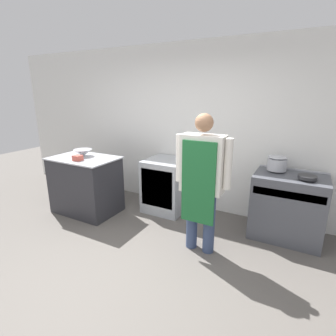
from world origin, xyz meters
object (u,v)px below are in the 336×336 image
at_px(stock_pot, 277,163).
at_px(saute_pan, 307,177).
at_px(stove, 287,207).
at_px(mixing_bowl, 83,153).
at_px(fridge_unit, 167,185).
at_px(person_cook, 202,176).
at_px(plastic_tub, 78,158).

distance_m(stock_pot, saute_pan, 0.45).
distance_m(stove, mixing_bowl, 3.19).
bearing_deg(fridge_unit, stock_pot, 3.78).
height_order(person_cook, mixing_bowl, person_cook).
bearing_deg(stove, plastic_tub, -163.66).
bearing_deg(mixing_bowl, saute_pan, 8.94).
bearing_deg(person_cook, saute_pan, 33.99).
relative_size(person_cook, saute_pan, 7.75).
relative_size(fridge_unit, saute_pan, 3.95).
bearing_deg(person_cook, mixing_bowl, 173.95).
height_order(fridge_unit, saute_pan, saute_pan).
relative_size(plastic_tub, stock_pot, 0.48).
distance_m(stove, stock_pot, 0.61).
distance_m(person_cook, plastic_tub, 2.02).
height_order(stove, person_cook, person_cook).
relative_size(mixing_bowl, stock_pot, 1.17).
bearing_deg(stock_pot, fridge_unit, -176.22).
xyz_separation_m(stove, fridge_unit, (-1.86, 0.00, -0.01)).
height_order(mixing_bowl, saute_pan, mixing_bowl).
relative_size(person_cook, plastic_tub, 14.16).
xyz_separation_m(fridge_unit, plastic_tub, (-1.08, -0.86, 0.53)).
relative_size(stove, saute_pan, 4.11).
bearing_deg(stock_pot, mixing_bowl, -165.74).
bearing_deg(saute_pan, fridge_unit, 176.95).
bearing_deg(plastic_tub, stock_pot, 19.55).
xyz_separation_m(stove, mixing_bowl, (-3.08, -0.62, 0.54)).
height_order(fridge_unit, person_cook, person_cook).
distance_m(stove, saute_pan, 0.53).
xyz_separation_m(mixing_bowl, saute_pan, (3.26, 0.51, -0.05)).
height_order(stove, saute_pan, saute_pan).
relative_size(person_cook, stock_pot, 6.79).
height_order(person_cook, saute_pan, person_cook).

